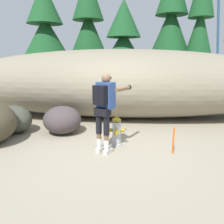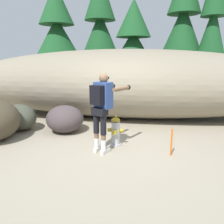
{
  "view_description": "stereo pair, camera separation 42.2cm",
  "coord_description": "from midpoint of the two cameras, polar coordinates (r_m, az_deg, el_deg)",
  "views": [
    {
      "loc": [
        0.46,
        -4.73,
        2.04
      ],
      "look_at": [
        -0.0,
        0.69,
        0.75
      ],
      "focal_mm": 36.09,
      "sensor_mm": 36.0,
      "label": 1
    },
    {
      "loc": [
        0.87,
        -4.68,
        2.04
      ],
      "look_at": [
        -0.0,
        0.69,
        0.75
      ],
      "focal_mm": 36.09,
      "sensor_mm": 36.0,
      "label": 2
    }
  ],
  "objects": [
    {
      "name": "survey_stake",
      "position": [
        5.07,
        17.18,
        -7.37
      ],
      "size": [
        0.04,
        0.04,
        0.6
      ],
      "primitive_type": "cylinder",
      "color": "#E55914",
      "rests_on": "ground_plane"
    },
    {
      "name": "dirt_embankment",
      "position": [
        8.04,
        4.51,
        7.2
      ],
      "size": [
        12.72,
        3.2,
        2.37
      ],
      "primitive_type": "ellipsoid",
      "color": "gray",
      "rests_on": "ground_plane"
    },
    {
      "name": "ground_plane",
      "position": [
        5.18,
        1.15,
        -10.09
      ],
      "size": [
        56.0,
        56.0,
        0.04
      ],
      "primitive_type": "cube",
      "color": "gray"
    },
    {
      "name": "pine_tree_far_right",
      "position": [
        12.68,
        25.09,
        18.94
      ],
      "size": [
        1.91,
        1.91,
        6.84
      ],
      "color": "#47331E",
      "rests_on": "ground_plane"
    },
    {
      "name": "fire_hydrant",
      "position": [
        5.39,
        3.15,
        -5.08
      ],
      "size": [
        0.38,
        0.33,
        0.73
      ],
      "color": "#B2B2B7",
      "rests_on": "ground_plane"
    },
    {
      "name": "pine_tree_far_left",
      "position": [
        13.04,
        -12.8,
        19.2
      ],
      "size": [
        2.86,
        2.86,
        5.89
      ],
      "color": "#47331E",
      "rests_on": "ground_plane"
    },
    {
      "name": "utility_worker",
      "position": [
        4.83,
        0.11,
        2.25
      ],
      "size": [
        0.8,
        1.04,
        1.74
      ],
      "rotation": [
        0.0,
        0.0,
        1.08
      ],
      "color": "beige",
      "rests_on": "ground_plane"
    },
    {
      "name": "pine_tree_right",
      "position": [
        13.37,
        18.49,
        20.56
      ],
      "size": [
        2.66,
        2.66,
        6.96
      ],
      "color": "#47331E",
      "rests_on": "ground_plane"
    },
    {
      "name": "pine_tree_center",
      "position": [
        11.73,
        6.47,
        16.8
      ],
      "size": [
        2.65,
        2.65,
        4.87
      ],
      "color": "#47331E",
      "rests_on": "ground_plane"
    },
    {
      "name": "pine_tree_left",
      "position": [
        14.82,
        -2.17,
        20.35
      ],
      "size": [
        2.94,
        2.94,
        7.14
      ],
      "color": "#47331E",
      "rests_on": "ground_plane"
    },
    {
      "name": "boulder_mid",
      "position": [
        7.0,
        -20.81,
        -1.26
      ],
      "size": [
        1.4,
        1.32,
        0.76
      ],
      "primitive_type": "ellipsoid",
      "rotation": [
        0.0,
        0.0,
        2.6
      ],
      "color": "#3E4135",
      "rests_on": "ground_plane"
    },
    {
      "name": "boulder_small",
      "position": [
        6.45,
        -10.03,
        -1.74
      ],
      "size": [
        1.31,
        1.3,
        0.77
      ],
      "primitive_type": "ellipsoid",
      "rotation": [
        0.0,
        0.0,
        5.98
      ],
      "color": "#43393B",
      "rests_on": "ground_plane"
    }
  ]
}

